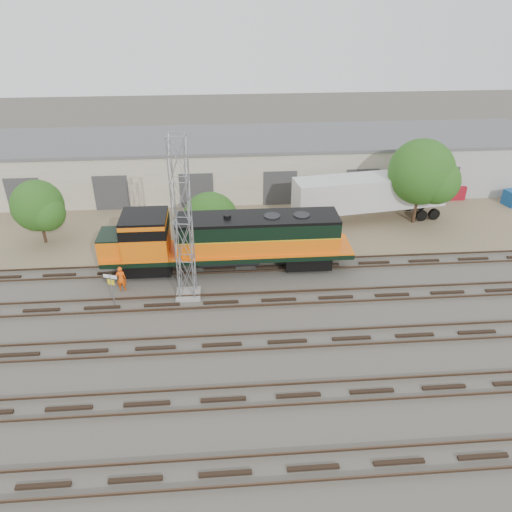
{
  "coord_description": "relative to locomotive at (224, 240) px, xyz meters",
  "views": [
    {
      "loc": [
        -3.75,
        -26.76,
        19.66
      ],
      "look_at": [
        -1.39,
        4.0,
        2.2
      ],
      "focal_mm": 35.0,
      "sensor_mm": 36.0,
      "label": 1
    }
  ],
  "objects": [
    {
      "name": "ground",
      "position": [
        3.65,
        -6.0,
        -2.54
      ],
      "size": [
        140.0,
        140.0,
        0.0
      ],
      "primitive_type": "plane",
      "color": "#47423A",
      "rests_on": "ground"
    },
    {
      "name": "tree_mid",
      "position": [
        -0.77,
        4.33,
        -0.6
      ],
      "size": [
        4.89,
        4.66,
        4.66
      ],
      "color": "#382619",
      "rests_on": "ground"
    },
    {
      "name": "sign_post",
      "position": [
        -7.59,
        -4.12,
        -0.84
      ],
      "size": [
        0.95,
        0.37,
        2.42
      ],
      "color": "gray",
      "rests_on": "ground"
    },
    {
      "name": "tracks",
      "position": [
        3.65,
        -9.0,
        -2.46
      ],
      "size": [
        80.0,
        20.4,
        0.28
      ],
      "color": "black",
      "rests_on": "ground"
    },
    {
      "name": "dirt_strip",
      "position": [
        3.65,
        9.0,
        -2.53
      ],
      "size": [
        80.0,
        16.0,
        0.02
      ],
      "primitive_type": "cube",
      "color": "#726047",
      "rests_on": "ground"
    },
    {
      "name": "tree_east",
      "position": [
        17.55,
        6.79,
        2.13
      ],
      "size": [
        5.95,
        5.67,
        7.65
      ],
      "color": "#382619",
      "rests_on": "ground"
    },
    {
      "name": "worker",
      "position": [
        -7.32,
        -2.35,
        -1.57
      ],
      "size": [
        0.71,
        0.46,
        1.94
      ],
      "primitive_type": "imported",
      "rotation": [
        0.0,
        0.0,
        3.14
      ],
      "color": "#F1520D",
      "rests_on": "ground"
    },
    {
      "name": "locomotive",
      "position": [
        0.0,
        0.0,
        0.0
      ],
      "size": [
        18.55,
        3.25,
        4.46
      ],
      "color": "black",
      "rests_on": "tracks"
    },
    {
      "name": "signal_tower",
      "position": [
        -2.61,
        -3.37,
        3.02
      ],
      "size": [
        1.68,
        1.68,
        11.42
      ],
      "rotation": [
        0.0,
        0.0,
        -0.14
      ],
      "color": "gray",
      "rests_on": "ground"
    },
    {
      "name": "tree_west",
      "position": [
        -14.69,
        5.39,
        0.73
      ],
      "size": [
        4.38,
        4.17,
        5.46
      ],
      "color": "#382619",
      "rests_on": "ground"
    },
    {
      "name": "dumpster_red",
      "position": [
        23.42,
        12.18,
        -1.84
      ],
      "size": [
        1.52,
        1.42,
        1.4
      ],
      "primitive_type": "cube",
      "rotation": [
        0.0,
        0.0,
        0.02
      ],
      "color": "maroon",
      "rests_on": "ground"
    },
    {
      "name": "semi_trailer",
      "position": [
        13.52,
        7.8,
        0.13
      ],
      "size": [
        14.02,
        4.68,
        4.24
      ],
      "rotation": [
        0.0,
        0.0,
        0.14
      ],
      "color": "silver",
      "rests_on": "ground"
    },
    {
      "name": "warehouse",
      "position": [
        3.69,
        16.98,
        0.12
      ],
      "size": [
        58.4,
        10.4,
        5.3
      ],
      "color": "beige",
      "rests_on": "ground"
    }
  ]
}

